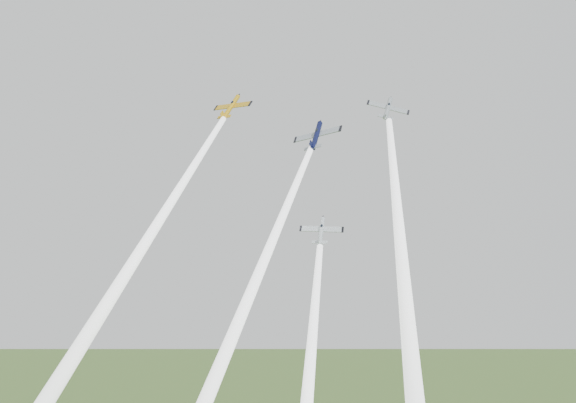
{
  "coord_description": "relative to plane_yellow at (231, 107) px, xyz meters",
  "views": [
    {
      "loc": [
        18.63,
        -113.41,
        78.27
      ],
      "look_at": [
        0.0,
        -6.0,
        92.0
      ],
      "focal_mm": 45.0,
      "sensor_mm": 36.0,
      "label": 1
    }
  ],
  "objects": [
    {
      "name": "smoke_trail_silver_right",
      "position": [
        29.56,
        -28.37,
        -29.99
      ],
      "size": [
        6.59,
        42.05,
        50.38
      ],
      "primitive_type": null,
      "rotation": [
        -0.69,
        0.0,
        0.1
      ],
      "color": "white"
    },
    {
      "name": "plane_yellow",
      "position": [
        0.0,
        0.0,
        0.0
      ],
      "size": [
        9.65,
        8.35,
        7.05
      ],
      "primitive_type": null,
      "rotation": [
        0.88,
        0.03,
        -0.39
      ],
      "color": "gold"
    },
    {
      "name": "smoke_trail_yellow",
      "position": [
        -8.28,
        -20.13,
        -26.47
      ],
      "size": [
        17.94,
        39.13,
        49.52
      ],
      "primitive_type": null,
      "rotation": [
        -0.69,
        0.0,
        -0.39
      ],
      "color": "white"
    },
    {
      "name": "plane_silver_right",
      "position": [
        27.35,
        -6.36,
        -3.09
      ],
      "size": [
        7.85,
        5.94,
        7.6
      ],
      "primitive_type": null,
      "rotation": [
        0.88,
        0.27,
        0.1
      ],
      "color": "#A8B0B6"
    },
    {
      "name": "plane_navy",
      "position": [
        15.6,
        -4.37,
        -6.64
      ],
      "size": [
        9.43,
        8.99,
        8.52
      ],
      "primitive_type": null,
      "rotation": [
        0.88,
        -0.13,
        -0.31
      ],
      "color": "#0C1035"
    },
    {
      "name": "plane_silver_low",
      "position": [
        17.22,
        -11.54,
        -22.9
      ],
      "size": [
        6.86,
        5.21,
        6.09
      ],
      "primitive_type": null,
      "rotation": [
        0.88,
        0.04,
        0.02
      ],
      "color": "silver"
    },
    {
      "name": "smoke_trail_navy",
      "position": [
        8.23,
        -27.72,
        -36.43
      ],
      "size": [
        16.38,
        45.34,
        56.17
      ],
      "primitive_type": null,
      "rotation": [
        -0.69,
        0.0,
        -0.31
      ],
      "color": "white"
    }
  ]
}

